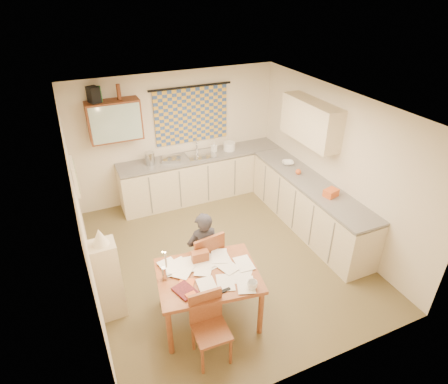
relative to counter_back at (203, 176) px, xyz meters
name	(u,v)px	position (x,y,z in m)	size (l,w,h in m)	color
floor	(224,256)	(-0.39, -1.95, -0.46)	(4.00, 4.50, 0.02)	brown
ceiling	(224,105)	(-0.39, -1.95, 2.06)	(4.00, 4.50, 0.02)	white
wall_back	(177,137)	(-0.39, 0.31, 0.80)	(4.00, 0.02, 2.50)	beige
wall_front	(317,293)	(-0.39, -4.21, 0.80)	(4.00, 0.02, 2.50)	beige
wall_left	(81,221)	(-2.40, -1.95, 0.80)	(0.02, 4.50, 2.50)	beige
wall_right	(335,165)	(1.62, -1.95, 0.80)	(0.02, 4.50, 2.50)	beige
window_blind	(191,115)	(-0.09, 0.27, 1.20)	(1.45, 0.03, 1.05)	#2E4981
curtain_rod	(191,87)	(-0.09, 0.25, 1.75)	(0.04, 0.04, 1.60)	black
wall_cabinet	(115,121)	(-1.54, 0.13, 1.35)	(0.90, 0.34, 0.70)	#5A2A15
wall_cabinet_glass	(116,124)	(-1.54, -0.04, 1.35)	(0.84, 0.02, 0.64)	#99B2A5
upper_cabinet_right	(311,121)	(1.44, -1.40, 1.40)	(0.34, 1.30, 0.70)	beige
framed_print	(74,176)	(-2.36, -1.55, 1.25)	(0.04, 0.50, 0.40)	beige
print_canvas	(76,176)	(-2.33, -1.55, 1.25)	(0.01, 0.42, 0.32)	#B8BBA2
counter_back	(203,176)	(0.00, 0.00, 0.00)	(3.30, 0.62, 0.92)	beige
counter_right	(308,205)	(1.31, -1.80, 0.00)	(0.62, 2.95, 0.92)	beige
stove	(341,234)	(1.31, -2.69, -0.03)	(0.54, 0.54, 0.84)	white
sink	(201,157)	(-0.02, 0.00, 0.43)	(0.55, 0.45, 0.10)	silver
tap	(197,145)	(-0.04, 0.18, 0.61)	(0.03, 0.03, 0.28)	silver
dish_rack	(171,159)	(-0.62, 0.00, 0.50)	(0.35, 0.30, 0.06)	silver
kettle	(150,158)	(-1.03, 0.00, 0.59)	(0.18, 0.18, 0.24)	silver
mixing_bowl	(229,146)	(0.59, 0.00, 0.55)	(0.24, 0.24, 0.16)	white
soap_bottle	(214,147)	(0.28, 0.05, 0.57)	(0.12, 0.12, 0.20)	white
bowl	(288,163)	(1.31, -1.04, 0.50)	(0.29, 0.29, 0.05)	white
orange_bag	(331,193)	(1.31, -2.31, 0.53)	(0.22, 0.16, 0.12)	#DB5B24
fruit_orange	(298,172)	(1.26, -1.46, 0.52)	(0.10, 0.10, 0.10)	#DB5B24
speaker	(93,95)	(-1.81, 0.13, 1.83)	(0.16, 0.20, 0.26)	black
bottle_green	(99,94)	(-1.72, 0.13, 1.83)	(0.07, 0.07, 0.26)	#195926
bottle_brown	(119,92)	(-1.40, 0.13, 1.83)	(0.07, 0.07, 0.26)	#5A2A15
dining_table	(209,296)	(-1.08, -3.01, -0.07)	(1.38, 1.13, 0.75)	brown
chair_far	(204,269)	(-0.93, -2.44, -0.14)	(0.51, 0.51, 1.00)	brown
chair_near	(211,339)	(-1.28, -3.57, -0.18)	(0.41, 0.41, 0.89)	brown
person	(203,252)	(-0.93, -2.45, 0.18)	(0.47, 0.31, 1.27)	black
shelf_stand	(109,280)	(-2.23, -2.42, 0.13)	(0.32, 0.30, 1.16)	beige
lampshade	(100,237)	(-2.23, -2.42, 0.82)	(0.20, 0.20, 0.22)	beige
letter_rack	(200,257)	(-1.09, -2.75, 0.38)	(0.22, 0.10, 0.16)	brown
mug	(252,285)	(-0.69, -3.45, 0.35)	(0.17, 0.17, 0.10)	white
magazine	(178,295)	(-1.54, -3.21, 0.31)	(0.29, 0.33, 0.03)	maroon
book	(178,285)	(-1.48, -3.06, 0.31)	(0.28, 0.31, 0.02)	#DB5B24
orange_box	(191,296)	(-1.40, -3.29, 0.32)	(0.12, 0.08, 0.04)	#DB5B24
eyeglasses	(225,290)	(-1.00, -3.36, 0.31)	(0.13, 0.04, 0.02)	black
candle_holder	(164,273)	(-1.60, -2.88, 0.39)	(0.06, 0.06, 0.18)	silver
candle	(166,260)	(-1.56, -2.87, 0.59)	(0.02, 0.02, 0.22)	white
candle_flame	(162,252)	(-1.59, -2.87, 0.71)	(0.02, 0.02, 0.02)	#FFCC66
papers	(210,268)	(-1.03, -2.93, 0.31)	(1.15, 1.03, 0.03)	white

